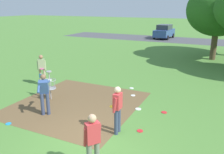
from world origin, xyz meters
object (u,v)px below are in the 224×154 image
(player_waiting_right, at_px, (93,141))
(frisbee_near_basket, at_px, (8,124))
(player_waiting_left, at_px, (42,68))
(player_throwing, at_px, (117,107))
(disc_golf_basket, at_px, (49,84))
(frisbee_far_right, at_px, (133,95))
(frisbee_by_tee, at_px, (140,131))
(frisbee_far_left, at_px, (138,109))
(tree_near_right, at_px, (218,10))
(frisbee_scattered_a, at_px, (132,88))
(frisbee_scattered_b, at_px, (164,112))
(player_foreground_watching, at_px, (44,92))
(parked_car_leftmost, at_px, (164,32))

(player_waiting_right, distance_m, frisbee_near_basket, 4.46)
(player_waiting_left, bearing_deg, player_throwing, -26.60)
(disc_golf_basket, bearing_deg, frisbee_far_right, 31.57)
(player_waiting_right, relative_size, frisbee_by_tee, 7.76)
(player_waiting_right, xyz_separation_m, frisbee_far_left, (-0.27, 4.33, -0.96))
(disc_golf_basket, distance_m, frisbee_by_tee, 5.05)
(tree_near_right, bearing_deg, player_throwing, -99.01)
(player_waiting_right, xyz_separation_m, frisbee_scattered_a, (-1.50, 6.72, -0.96))
(frisbee_far_right, distance_m, frisbee_scattered_a, 1.08)
(player_waiting_right, bearing_deg, frisbee_far_left, 93.56)
(player_waiting_left, distance_m, frisbee_scattered_b, 7.13)
(player_throwing, distance_m, frisbee_by_tee, 1.26)
(frisbee_near_basket, bearing_deg, frisbee_far_right, 56.20)
(tree_near_right, bearing_deg, frisbee_scattered_b, -95.54)
(player_foreground_watching, bearing_deg, frisbee_near_basket, -119.62)
(frisbee_far_left, bearing_deg, frisbee_by_tee, -68.63)
(disc_golf_basket, relative_size, tree_near_right, 0.23)
(frisbee_near_basket, distance_m, frisbee_by_tee, 4.94)
(frisbee_by_tee, relative_size, frisbee_far_left, 0.85)
(player_throwing, relative_size, frisbee_by_tee, 7.76)
(frisbee_far_left, distance_m, tree_near_right, 12.79)
(player_waiting_right, distance_m, frisbee_scattered_a, 6.95)
(player_throwing, xyz_separation_m, frisbee_far_left, (0.01, 2.17, -0.96))
(frisbee_scattered_b, bearing_deg, frisbee_far_right, 145.92)
(frisbee_near_basket, height_order, tree_near_right, tree_near_right)
(frisbee_far_left, distance_m, parked_car_leftmost, 23.66)
(frisbee_near_basket, height_order, parked_car_leftmost, parked_car_leftmost)
(player_throwing, bearing_deg, player_waiting_right, -82.63)
(disc_golf_basket, distance_m, frisbee_near_basket, 2.79)
(player_foreground_watching, relative_size, player_waiting_right, 1.00)
(player_throwing, bearing_deg, player_foreground_watching, 178.78)
(player_foreground_watching, height_order, frisbee_scattered_b, player_foreground_watching)
(frisbee_scattered_b, bearing_deg, frisbee_scattered_a, 135.98)
(tree_near_right, bearing_deg, player_waiting_left, -126.26)
(frisbee_scattered_b, bearing_deg, player_waiting_left, 174.74)
(player_foreground_watching, bearing_deg, player_waiting_right, -32.35)
(frisbee_scattered_a, bearing_deg, tree_near_right, 70.14)
(player_throwing, xyz_separation_m, player_waiting_right, (0.28, -2.16, 0.00))
(frisbee_by_tee, xyz_separation_m, frisbee_far_left, (-0.68, 1.73, 0.00))
(frisbee_scattered_a, xyz_separation_m, parked_car_leftmost, (-3.33, 20.81, 0.91))
(frisbee_near_basket, height_order, frisbee_by_tee, same)
(player_foreground_watching, relative_size, frisbee_by_tee, 7.76)
(disc_golf_basket, distance_m, tree_near_right, 14.56)
(player_foreground_watching, distance_m, frisbee_near_basket, 1.76)
(frisbee_by_tee, bearing_deg, frisbee_scattered_a, 114.79)
(disc_golf_basket, height_order, frisbee_far_left, disc_golf_basket)
(frisbee_near_basket, xyz_separation_m, frisbee_far_left, (3.98, 3.38, 0.00))
(frisbee_near_basket, relative_size, frisbee_scattered_b, 0.89)
(player_throwing, xyz_separation_m, parked_car_leftmost, (-4.54, 25.37, -0.05))
(player_waiting_right, height_order, frisbee_far_right, player_waiting_right)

